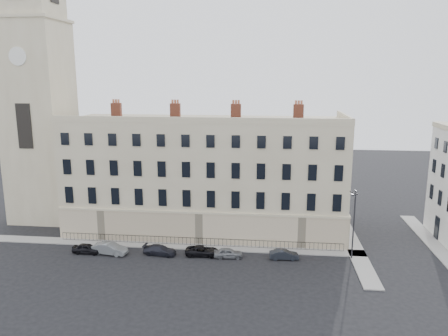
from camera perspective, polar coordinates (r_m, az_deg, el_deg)
The scene contains 14 objects.
ground at distance 49.19m, azimuth 2.67°, elevation -12.79°, with size 160.00×160.00×0.00m, color black.
terrace at distance 58.67m, azimuth -2.35°, elevation -0.91°, with size 36.22×12.22×17.00m.
church_tower at distance 67.05m, azimuth -23.22°, elevation 9.41°, with size 8.00×8.13×44.00m.
pavement_terrace at distance 55.14m, azimuth -7.58°, elevation -9.98°, with size 48.00×2.00×0.12m, color gray.
pavement_east_return at distance 57.41m, azimuth 16.44°, elevation -9.48°, with size 2.00×24.00×0.12m, color gray.
pavement_adjacent at distance 61.79m, azimuth 25.38°, elevation -8.62°, with size 2.00×20.00×0.12m, color gray.
railings at distance 54.54m, azimuth -3.35°, elevation -9.59°, with size 35.00×0.04×0.96m.
car_a at distance 54.82m, azimuth -17.46°, elevation -10.00°, with size 1.38×3.43×1.17m, color black.
car_b at distance 53.81m, azimuth -14.69°, elevation -10.14°, with size 1.46×4.18×1.38m, color slate.
car_c at distance 52.52m, azimuth -8.38°, elevation -10.56°, with size 1.59×3.92×1.14m, color black.
car_d at distance 51.83m, azimuth -2.81°, elevation -10.77°, with size 1.85×4.02×1.12m, color black.
car_e at distance 51.21m, azimuth 0.55°, elevation -11.04°, with size 1.34×3.34×1.14m, color slate.
car_f at distance 51.28m, azimuth 7.84°, elevation -11.14°, with size 1.17×3.34×1.10m, color #1F2229.
streetlamp at distance 51.43m, azimuth 16.57°, elevation -6.76°, with size 0.87×1.64×8.13m.
Camera 1 is at (2.61, -44.55, 20.69)m, focal length 35.00 mm.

